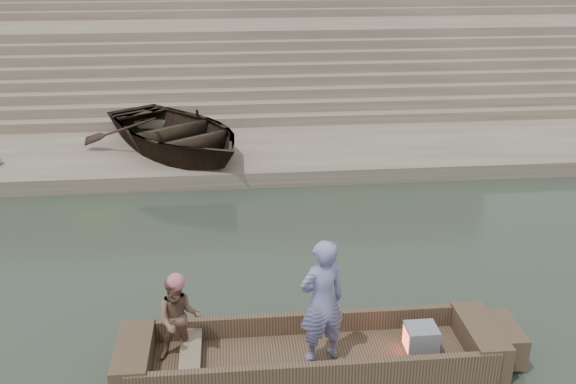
{
  "coord_description": "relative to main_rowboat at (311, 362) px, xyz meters",
  "views": [
    {
      "loc": [
        1.25,
        -8.86,
        6.03
      ],
      "look_at": [
        2.34,
        2.31,
        1.4
      ],
      "focal_mm": 39.72,
      "sensor_mm": 36.0,
      "label": 1
    }
  ],
  "objects": [
    {
      "name": "ground",
      "position": [
        -2.34,
        1.19,
        -0.11
      ],
      "size": [
        120.0,
        120.0,
        0.0
      ],
      "primitive_type": "plane",
      "color": "#262F23",
      "rests_on": "ground"
    },
    {
      "name": "lower_landing",
      "position": [
        -2.34,
        9.19,
        0.09
      ],
      "size": [
        32.0,
        4.0,
        0.4
      ],
      "primitive_type": "cube",
      "color": "gray",
      "rests_on": "ground"
    },
    {
      "name": "mid_landing",
      "position": [
        -2.34,
        16.69,
        1.29
      ],
      "size": [
        32.0,
        3.0,
        2.8
      ],
      "primitive_type": "cube",
      "color": "gray",
      "rests_on": "ground"
    },
    {
      "name": "upper_landing",
      "position": [
        -2.34,
        23.69,
        2.49
      ],
      "size": [
        32.0,
        3.0,
        5.2
      ],
      "primitive_type": "cube",
      "color": "gray",
      "rests_on": "ground"
    },
    {
      "name": "ghat_steps",
      "position": [
        -2.34,
        18.38,
        1.69
      ],
      "size": [
        32.0,
        11.0,
        5.2
      ],
      "color": "gray",
      "rests_on": "ground"
    },
    {
      "name": "main_rowboat",
      "position": [
        0.0,
        0.0,
        0.0
      ],
      "size": [
        5.0,
        1.3,
        0.22
      ],
      "primitive_type": "cube",
      "color": "brown",
      "rests_on": "ground"
    },
    {
      "name": "rowboat_trim",
      "position": [
        0.21,
        -0.01,
        0.2
      ],
      "size": [
        6.04,
        2.63,
        2.0
      ],
      "color": "brown",
      "rests_on": "ground"
    },
    {
      "name": "standing_man",
      "position": [
        0.14,
        -0.05,
        1.07
      ],
      "size": [
        0.8,
        0.65,
        1.92
      ],
      "primitive_type": "imported",
      "rotation": [
        0.0,
        0.0,
        3.44
      ],
      "color": "navy",
      "rests_on": "main_rowboat"
    },
    {
      "name": "rowing_man",
      "position": [
        -1.9,
        0.17,
        0.77
      ],
      "size": [
        0.67,
        0.53,
        1.33
      ],
      "primitive_type": "imported",
      "rotation": [
        0.0,
        0.0,
        0.05
      ],
      "color": "#226849",
      "rests_on": "main_rowboat"
    },
    {
      "name": "television",
      "position": [
        1.63,
        0.0,
        0.31
      ],
      "size": [
        0.46,
        0.42,
        0.4
      ],
      "color": "slate",
      "rests_on": "main_rowboat"
    },
    {
      "name": "beached_rowboat",
      "position": [
        -2.5,
        9.09,
        0.84
      ],
      "size": [
        6.17,
        6.56,
        1.11
      ],
      "primitive_type": "imported",
      "rotation": [
        0.0,
        0.0,
        0.6
      ],
      "color": "#2D2116",
      "rests_on": "lower_landing"
    }
  ]
}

